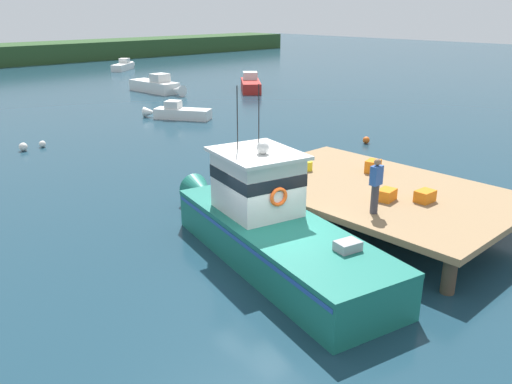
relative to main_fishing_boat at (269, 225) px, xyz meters
The scene contains 15 objects.
ground_plane 1.15m from the main_fishing_boat, 126.07° to the right, with size 200.00×200.00×0.00m, color #193847.
dock 4.50m from the main_fishing_boat, ahead, with size 6.00×9.00×1.20m.
main_fishing_boat is the anchor object (origin of this frame).
crate_single_far 5.00m from the main_fishing_boat, 27.77° to the right, with size 0.60×0.44×0.36m, color orange.
crate_single_by_cleat 3.96m from the main_fishing_boat, 21.51° to the right, with size 0.60×0.44×0.36m, color orange.
crate_stack_near_edge 5.85m from the main_fishing_boat, ahead, with size 0.60×0.44×0.44m, color orange.
bait_bucket 4.85m from the main_fishing_boat, 28.12° to the left, with size 0.32×0.32×0.34m, color yellow.
deckhand_by_the_boat 3.25m from the main_fishing_boat, 35.60° to the right, with size 0.36×0.22×1.63m.
moored_boat_mid_harbor 32.16m from the main_fishing_boat, 62.47° to the left, with size 1.93×6.38×1.61m.
moored_boat_far_left 32.31m from the main_fishing_boat, 48.23° to the left, with size 4.75×5.39×1.53m.
moored_boat_off_the_point 50.61m from the main_fishing_boat, 64.78° to the left, with size 4.48×3.91×1.26m.
moored_boat_outer_mooring 20.63m from the main_fishing_boat, 61.94° to the left, with size 3.22×4.28×1.15m.
mooring_buoy_spare_mooring 16.90m from the main_fishing_boat, 92.33° to the left, with size 0.42×0.42×0.42m, color silver.
mooring_buoy_outer 16.97m from the main_fishing_boat, 88.95° to the left, with size 0.34×0.34×0.34m, color silver.
mooring_buoy_channel_marker 14.45m from the main_fishing_boat, 24.35° to the left, with size 0.37×0.37×0.37m, color #EA5B19.
Camera 1 is at (-9.26, -9.22, 6.81)m, focal length 36.59 mm.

